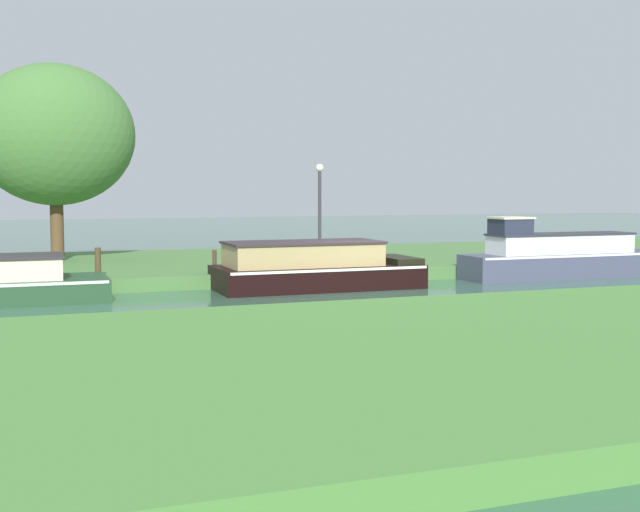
# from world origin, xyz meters

# --- Properties ---
(ground_plane) EXTENTS (120.00, 120.00, 0.00)m
(ground_plane) POSITION_xyz_m (0.00, 0.00, 0.00)
(ground_plane) COLOR #355E4A
(riverbank_far) EXTENTS (72.00, 10.00, 0.40)m
(riverbank_far) POSITION_xyz_m (0.00, 7.00, 0.20)
(riverbank_far) COLOR #49773C
(riverbank_far) RESTS_ON ground_plane
(riverbank_near) EXTENTS (72.00, 10.00, 0.40)m
(riverbank_near) POSITION_xyz_m (0.00, -9.00, 0.20)
(riverbank_near) COLOR #498038
(riverbank_near) RESTS_ON ground_plane
(slate_narrowboat) EXTENTS (8.04, 1.52, 1.92)m
(slate_narrowboat) POSITION_xyz_m (7.66, 1.20, 0.63)
(slate_narrowboat) COLOR #44475D
(slate_narrowboat) RESTS_ON ground_plane
(black_cruiser) EXTENTS (5.67, 2.34, 1.32)m
(black_cruiser) POSITION_xyz_m (-1.07, 1.20, 0.57)
(black_cruiser) COLOR black
(black_cruiser) RESTS_ON ground_plane
(willow_tree_left) EXTENTS (5.17, 3.95, 6.42)m
(willow_tree_left) POSITION_xyz_m (-7.49, 8.22, 4.51)
(willow_tree_left) COLOR brown
(willow_tree_left) RESTS_ON riverbank_far
(lamp_post) EXTENTS (0.24, 0.24, 3.11)m
(lamp_post) POSITION_xyz_m (-0.16, 3.20, 2.34)
(lamp_post) COLOR #333338
(lamp_post) RESTS_ON riverbank_far
(mooring_post_near) EXTENTS (0.16, 0.16, 0.78)m
(mooring_post_near) POSITION_xyz_m (-6.74, 2.60, 0.79)
(mooring_post_near) COLOR #483720
(mooring_post_near) RESTS_ON riverbank_far
(mooring_post_far) EXTENTS (0.12, 0.12, 0.64)m
(mooring_post_far) POSITION_xyz_m (-3.56, 2.60, 0.72)
(mooring_post_far) COLOR #4C3125
(mooring_post_far) RESTS_ON riverbank_far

